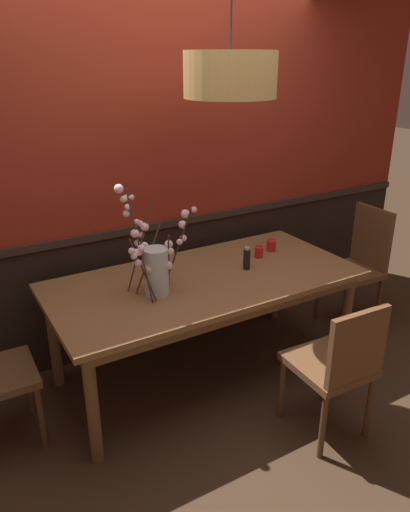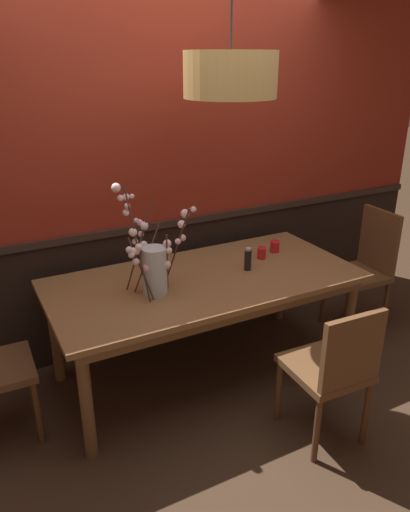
{
  "view_description": "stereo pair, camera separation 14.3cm",
  "coord_description": "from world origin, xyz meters",
  "views": [
    {
      "loc": [
        -1.48,
        -2.51,
        2.09
      ],
      "look_at": [
        0.0,
        0.0,
        0.9
      ],
      "focal_mm": 34.21,
      "sensor_mm": 36.0,
      "label": 1
    },
    {
      "loc": [
        -1.36,
        -2.58,
        2.09
      ],
      "look_at": [
        0.0,
        0.0,
        0.9
      ],
      "focal_mm": 34.21,
      "sensor_mm": 36.0,
      "label": 2
    }
  ],
  "objects": [
    {
      "name": "ground_plane",
      "position": [
        0.0,
        0.0,
        0.0
      ],
      "size": [
        24.0,
        24.0,
        0.0
      ],
      "primitive_type": "plane",
      "color": "#422D1E"
    },
    {
      "name": "back_wall",
      "position": [
        0.0,
        0.65,
        1.31
      ],
      "size": [
        4.83,
        0.14,
        2.63
      ],
      "color": "black",
      "rests_on": "ground"
    },
    {
      "name": "dining_table",
      "position": [
        0.0,
        0.0,
        0.67
      ],
      "size": [
        2.04,
        0.98,
        0.74
      ],
      "color": "olive",
      "rests_on": "ground"
    },
    {
      "name": "chair_head_east_end",
      "position": [
        1.46,
        -0.0,
        0.55
      ],
      "size": [
        0.42,
        0.42,
        0.99
      ],
      "color": "brown",
      "rests_on": "ground"
    },
    {
      "name": "chair_near_side_right",
      "position": [
        0.33,
        -0.91,
        0.5
      ],
      "size": [
        0.42,
        0.45,
        0.88
      ],
      "color": "brown",
      "rests_on": "ground"
    },
    {
      "name": "chair_far_side_right",
      "position": [
        0.3,
        0.9,
        0.53
      ],
      "size": [
        0.42,
        0.42,
        0.95
      ],
      "color": "brown",
      "rests_on": "ground"
    },
    {
      "name": "chair_far_side_left",
      "position": [
        -0.29,
        0.93,
        0.53
      ],
      "size": [
        0.48,
        0.45,
        0.94
      ],
      "color": "brown",
      "rests_on": "ground"
    },
    {
      "name": "vase_with_blossoms",
      "position": [
        -0.38,
        -0.05,
        0.93
      ],
      "size": [
        0.54,
        0.38,
        0.72
      ],
      "color": "silver",
      "rests_on": "dining_table"
    },
    {
      "name": "candle_holder_nearer_center",
      "position": [
        0.51,
        0.1,
        0.79
      ],
      "size": [
        0.07,
        0.07,
        0.08
      ],
      "color": "red",
      "rests_on": "dining_table"
    },
    {
      "name": "candle_holder_nearer_edge",
      "position": [
        0.67,
        0.16,
        0.79
      ],
      "size": [
        0.07,
        0.07,
        0.09
      ],
      "color": "red",
      "rests_on": "dining_table"
    },
    {
      "name": "condiment_bottle",
      "position": [
        0.32,
        -0.02,
        0.82
      ],
      "size": [
        0.05,
        0.05,
        0.16
      ],
      "color": "black",
      "rests_on": "dining_table"
    },
    {
      "name": "pendant_lamp",
      "position": [
        0.13,
        -0.06,
        2.0
      ],
      "size": [
        0.53,
        0.53,
        0.76
      ],
      "color": "tan"
    }
  ]
}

